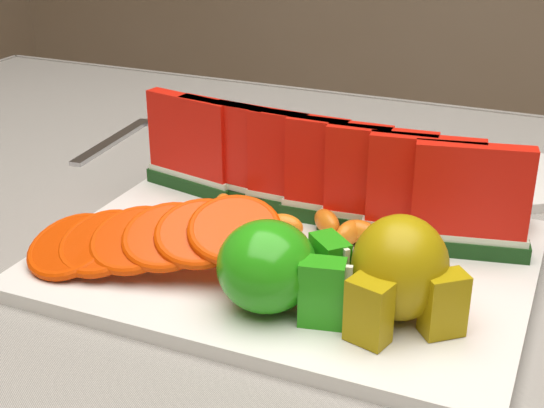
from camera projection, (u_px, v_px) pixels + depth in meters
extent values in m
cube|color=#513521|center=(314.00, 287.00, 0.66)|extent=(1.40, 0.90, 0.03)
cube|color=#513521|center=(54.00, 294.00, 1.37)|extent=(0.06, 0.06, 0.72)
cube|color=gray|center=(314.00, 268.00, 0.65)|extent=(1.52, 1.02, 0.01)
cube|color=gray|center=(434.00, 169.00, 1.12)|extent=(1.52, 0.01, 0.20)
cube|color=silver|center=(289.00, 257.00, 0.65)|extent=(0.40, 0.30, 0.01)
ellipsoid|color=#308B1B|center=(267.00, 266.00, 0.55)|extent=(0.09, 0.09, 0.07)
cube|color=#308B1B|center=(322.00, 293.00, 0.54)|extent=(0.04, 0.03, 0.05)
cube|color=beige|center=(330.00, 294.00, 0.53)|extent=(0.03, 0.01, 0.05)
cube|color=#308B1B|center=(329.00, 269.00, 0.57)|extent=(0.04, 0.04, 0.05)
cube|color=beige|center=(337.00, 270.00, 0.57)|extent=(0.02, 0.02, 0.05)
ellipsoid|color=#965C18|center=(400.00, 268.00, 0.54)|extent=(0.08, 0.08, 0.08)
cube|color=#965C18|center=(369.00, 312.00, 0.52)|extent=(0.03, 0.03, 0.05)
cube|color=#965C18|center=(444.00, 304.00, 0.52)|extent=(0.03, 0.03, 0.05)
cylinder|color=silver|center=(494.00, 175.00, 0.82)|extent=(0.23, 0.23, 0.01)
cube|color=silver|center=(113.00, 141.00, 0.93)|extent=(0.03, 0.17, 0.00)
cube|color=silver|center=(148.00, 120.00, 1.01)|extent=(0.01, 0.04, 0.00)
cube|color=silver|center=(151.00, 120.00, 1.01)|extent=(0.01, 0.04, 0.00)
cube|color=silver|center=(155.00, 121.00, 1.01)|extent=(0.01, 0.04, 0.00)
cube|color=#0F3C11|center=(191.00, 183.00, 0.77)|extent=(0.11, 0.04, 0.01)
cube|color=silver|center=(191.00, 174.00, 0.76)|extent=(0.10, 0.04, 0.01)
cube|color=red|center=(189.00, 135.00, 0.74)|extent=(0.10, 0.04, 0.08)
cube|color=#0F3C11|center=(225.00, 191.00, 0.75)|extent=(0.11, 0.04, 0.01)
cube|color=silver|center=(225.00, 182.00, 0.74)|extent=(0.10, 0.03, 0.01)
cube|color=red|center=(223.00, 141.00, 0.73)|extent=(0.10, 0.03, 0.08)
cube|color=#0F3C11|center=(260.00, 199.00, 0.73)|extent=(0.11, 0.03, 0.01)
cube|color=silver|center=(260.00, 190.00, 0.73)|extent=(0.10, 0.03, 0.01)
cube|color=red|center=(260.00, 149.00, 0.71)|extent=(0.10, 0.02, 0.08)
cube|color=#0F3C11|center=(297.00, 208.00, 0.71)|extent=(0.11, 0.02, 0.01)
cube|color=silver|center=(297.00, 198.00, 0.71)|extent=(0.10, 0.02, 0.01)
cube|color=red|center=(298.00, 156.00, 0.69)|extent=(0.10, 0.02, 0.08)
cube|color=#0F3C11|center=(336.00, 217.00, 0.69)|extent=(0.11, 0.02, 0.01)
cube|color=silver|center=(336.00, 207.00, 0.69)|extent=(0.10, 0.02, 0.01)
cube|color=red|center=(338.00, 164.00, 0.67)|extent=(0.10, 0.02, 0.08)
cube|color=#0F3C11|center=(376.00, 226.00, 0.68)|extent=(0.11, 0.03, 0.01)
cube|color=silver|center=(377.00, 216.00, 0.67)|extent=(0.10, 0.03, 0.01)
cube|color=red|center=(380.00, 172.00, 0.65)|extent=(0.10, 0.02, 0.08)
cube|color=#0F3C11|center=(420.00, 236.00, 0.66)|extent=(0.11, 0.04, 0.01)
cube|color=silver|center=(420.00, 226.00, 0.65)|extent=(0.10, 0.03, 0.01)
cube|color=red|center=(425.00, 181.00, 0.64)|extent=(0.10, 0.03, 0.08)
cube|color=#0F3C11|center=(465.00, 247.00, 0.64)|extent=(0.11, 0.04, 0.01)
cube|color=silver|center=(466.00, 236.00, 0.64)|extent=(0.10, 0.04, 0.01)
cube|color=red|center=(472.00, 190.00, 0.62)|extent=(0.10, 0.04, 0.08)
cylinder|color=red|center=(71.00, 246.00, 0.62)|extent=(0.08, 0.08, 0.03)
torus|color=#BC3B00|center=(71.00, 246.00, 0.62)|extent=(0.09, 0.09, 0.03)
cylinder|color=red|center=(103.00, 243.00, 0.62)|extent=(0.07, 0.07, 0.03)
torus|color=#BC3B00|center=(103.00, 243.00, 0.62)|extent=(0.08, 0.08, 0.03)
cylinder|color=red|center=(135.00, 239.00, 0.61)|extent=(0.07, 0.07, 0.03)
torus|color=#BC3B00|center=(135.00, 239.00, 0.61)|extent=(0.08, 0.08, 0.03)
cylinder|color=red|center=(168.00, 236.00, 0.61)|extent=(0.08, 0.08, 0.03)
torus|color=#BC3B00|center=(168.00, 236.00, 0.61)|extent=(0.09, 0.09, 0.03)
cylinder|color=red|center=(201.00, 233.00, 0.60)|extent=(0.08, 0.08, 0.03)
torus|color=#BC3B00|center=(201.00, 233.00, 0.60)|extent=(0.09, 0.09, 0.03)
cylinder|color=red|center=(235.00, 229.00, 0.60)|extent=(0.09, 0.09, 0.03)
torus|color=#BC3B00|center=(235.00, 229.00, 0.60)|extent=(0.10, 0.10, 0.03)
cylinder|color=red|center=(244.00, 170.00, 0.78)|extent=(0.08, 0.08, 0.03)
torus|color=#BC3B00|center=(244.00, 170.00, 0.78)|extent=(0.09, 0.09, 0.03)
cylinder|color=red|center=(287.00, 174.00, 0.76)|extent=(0.09, 0.08, 0.03)
torus|color=#BC3B00|center=(287.00, 174.00, 0.76)|extent=(0.10, 0.10, 0.03)
cylinder|color=red|center=(332.00, 179.00, 0.74)|extent=(0.09, 0.09, 0.03)
torus|color=#BC3B00|center=(332.00, 179.00, 0.74)|extent=(0.10, 0.10, 0.03)
cylinder|color=red|center=(380.00, 183.00, 0.73)|extent=(0.10, 0.10, 0.03)
torus|color=#BC3B00|center=(380.00, 183.00, 0.73)|extent=(0.11, 0.11, 0.03)
cylinder|color=red|center=(430.00, 188.00, 0.71)|extent=(0.10, 0.10, 0.03)
torus|color=#BC3B00|center=(430.00, 188.00, 0.71)|extent=(0.11, 0.11, 0.03)
cylinder|color=red|center=(482.00, 193.00, 0.69)|extent=(0.10, 0.10, 0.03)
torus|color=#BC3B00|center=(482.00, 193.00, 0.69)|extent=(0.12, 0.12, 0.03)
ellipsoid|color=#CE5F1B|center=(225.00, 206.00, 0.70)|extent=(0.03, 0.04, 0.02)
ellipsoid|color=#CE5F1B|center=(243.00, 224.00, 0.67)|extent=(0.03, 0.04, 0.02)
ellipsoid|color=#CE5F1B|center=(260.00, 226.00, 0.66)|extent=(0.04, 0.03, 0.02)
ellipsoid|color=#CE5F1B|center=(285.00, 226.00, 0.67)|extent=(0.03, 0.02, 0.02)
ellipsoid|color=#CE5F1B|center=(327.00, 222.00, 0.67)|extent=(0.04, 0.04, 0.02)
ellipsoid|color=#CE5F1B|center=(350.00, 233.00, 0.65)|extent=(0.03, 0.04, 0.02)
ellipsoid|color=#CE5F1B|center=(360.00, 232.00, 0.65)|extent=(0.03, 0.02, 0.02)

